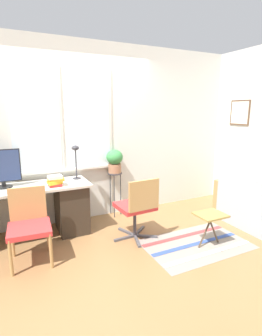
{
  "coord_description": "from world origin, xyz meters",
  "views": [
    {
      "loc": [
        -0.93,
        -3.25,
        1.71
      ],
      "look_at": [
        0.72,
        0.15,
        0.87
      ],
      "focal_mm": 28.0,
      "sensor_mm": 36.0,
      "label": 1
    }
  ],
  "objects_px": {
    "office_chair_swivel": "(137,206)",
    "couch_loveseat": "(256,208)",
    "potted_plant": "(115,160)",
    "book_stack": "(55,181)",
    "folding_stool": "(210,217)",
    "monitor": "(2,169)",
    "keyboard": "(4,193)",
    "mouse": "(27,189)",
    "plant_stand": "(115,179)",
    "desk_lamp": "(76,155)",
    "desk_chair_wooden": "(29,223)"
  },
  "relations": [
    {
      "from": "couch_loveseat",
      "to": "potted_plant",
      "type": "bearing_deg",
      "value": 53.61
    },
    {
      "from": "desk_lamp",
      "to": "office_chair_swivel",
      "type": "relative_size",
      "value": 0.56
    },
    {
      "from": "mouse",
      "to": "couch_loveseat",
      "type": "distance_m",
      "value": 3.25
    },
    {
      "from": "potted_plant",
      "to": "folding_stool",
      "type": "distance_m",
      "value": 1.7
    },
    {
      "from": "potted_plant",
      "to": "couch_loveseat",
      "type": "bearing_deg",
      "value": -36.39
    },
    {
      "from": "office_chair_swivel",
      "to": "couch_loveseat",
      "type": "bearing_deg",
      "value": 164.52
    },
    {
      "from": "keyboard",
      "to": "desk_chair_wooden",
      "type": "xyz_separation_m",
      "value": [
        0.23,
        -0.38,
        -0.29
      ]
    },
    {
      "from": "potted_plant",
      "to": "desk_chair_wooden",
      "type": "bearing_deg",
      "value": -150.09
    },
    {
      "from": "desk_lamp",
      "to": "couch_loveseat",
      "type": "xyz_separation_m",
      "value": [
        2.39,
        -1.17,
        -0.8
      ]
    },
    {
      "from": "office_chair_swivel",
      "to": "couch_loveseat",
      "type": "relative_size",
      "value": 0.74
    },
    {
      "from": "book_stack",
      "to": "potted_plant",
      "type": "xyz_separation_m",
      "value": [
        1.0,
        0.38,
        0.13
      ]
    },
    {
      "from": "couch_loveseat",
      "to": "keyboard",
      "type": "bearing_deg",
      "value": 75.42
    },
    {
      "from": "couch_loveseat",
      "to": "potted_plant",
      "type": "xyz_separation_m",
      "value": [
        -1.75,
        1.29,
        0.65
      ]
    },
    {
      "from": "keyboard",
      "to": "office_chair_swivel",
      "type": "relative_size",
      "value": 0.43
    },
    {
      "from": "monitor",
      "to": "potted_plant",
      "type": "distance_m",
      "value": 1.61
    },
    {
      "from": "desk_chair_wooden",
      "to": "folding_stool",
      "type": "xyz_separation_m",
      "value": [
        2.09,
        -0.65,
        -0.07
      ]
    },
    {
      "from": "office_chair_swivel",
      "to": "plant_stand",
      "type": "bearing_deg",
      "value": -95.98
    },
    {
      "from": "office_chair_swivel",
      "to": "potted_plant",
      "type": "relative_size",
      "value": 2.33
    },
    {
      "from": "desk_lamp",
      "to": "book_stack",
      "type": "height_order",
      "value": "desk_lamp"
    },
    {
      "from": "book_stack",
      "to": "couch_loveseat",
      "type": "distance_m",
      "value": 2.94
    },
    {
      "from": "office_chair_swivel",
      "to": "book_stack",
      "type": "bearing_deg",
      "value": -31.14
    },
    {
      "from": "mouse",
      "to": "potted_plant",
      "type": "height_order",
      "value": "potted_plant"
    },
    {
      "from": "couch_loveseat",
      "to": "desk_lamp",
      "type": "bearing_deg",
      "value": 63.99
    },
    {
      "from": "mouse",
      "to": "plant_stand",
      "type": "relative_size",
      "value": 0.09
    },
    {
      "from": "desk_chair_wooden",
      "to": "plant_stand",
      "type": "xyz_separation_m",
      "value": [
        1.38,
        0.79,
        0.16
      ]
    },
    {
      "from": "monitor",
      "to": "plant_stand",
      "type": "distance_m",
      "value": 1.65
    },
    {
      "from": "mouse",
      "to": "plant_stand",
      "type": "distance_m",
      "value": 1.41
    },
    {
      "from": "book_stack",
      "to": "couch_loveseat",
      "type": "xyz_separation_m",
      "value": [
        2.74,
        -0.91,
        -0.52
      ]
    },
    {
      "from": "office_chair_swivel",
      "to": "potted_plant",
      "type": "distance_m",
      "value": 1.0
    },
    {
      "from": "couch_loveseat",
      "to": "folding_stool",
      "type": "xyz_separation_m",
      "value": [
        -1.04,
        -0.15,
        0.1
      ]
    },
    {
      "from": "book_stack",
      "to": "folding_stool",
      "type": "relative_size",
      "value": 0.53
    },
    {
      "from": "book_stack",
      "to": "folding_stool",
      "type": "distance_m",
      "value": 2.05
    },
    {
      "from": "desk_lamp",
      "to": "monitor",
      "type": "bearing_deg",
      "value": -178.31
    },
    {
      "from": "monitor",
      "to": "keyboard",
      "type": "bearing_deg",
      "value": -91.06
    },
    {
      "from": "desk_chair_wooden",
      "to": "potted_plant",
      "type": "height_order",
      "value": "potted_plant"
    },
    {
      "from": "mouse",
      "to": "desk_chair_wooden",
      "type": "height_order",
      "value": "desk_chair_wooden"
    },
    {
      "from": "plant_stand",
      "to": "mouse",
      "type": "bearing_deg",
      "value": -163.3
    },
    {
      "from": "plant_stand",
      "to": "desk_lamp",
      "type": "bearing_deg",
      "value": -169.64
    },
    {
      "from": "monitor",
      "to": "potted_plant",
      "type": "relative_size",
      "value": 1.34
    },
    {
      "from": "potted_plant",
      "to": "folding_stool",
      "type": "height_order",
      "value": "potted_plant"
    },
    {
      "from": "potted_plant",
      "to": "folding_stool",
      "type": "relative_size",
      "value": 0.86
    },
    {
      "from": "keyboard",
      "to": "plant_stand",
      "type": "height_order",
      "value": "keyboard"
    },
    {
      "from": "plant_stand",
      "to": "potted_plant",
      "type": "bearing_deg",
      "value": 180.0
    },
    {
      "from": "book_stack",
      "to": "keyboard",
      "type": "bearing_deg",
      "value": -176.57
    },
    {
      "from": "folding_stool",
      "to": "mouse",
      "type": "bearing_deg",
      "value": 153.27
    },
    {
      "from": "mouse",
      "to": "plant_stand",
      "type": "height_order",
      "value": "mouse"
    },
    {
      "from": "desk_chair_wooden",
      "to": "monitor",
      "type": "bearing_deg",
      "value": 113.56
    },
    {
      "from": "desk_chair_wooden",
      "to": "office_chair_swivel",
      "type": "height_order",
      "value": "office_chair_swivel"
    },
    {
      "from": "monitor",
      "to": "book_stack",
      "type": "bearing_deg",
      "value": -20.68
    },
    {
      "from": "keyboard",
      "to": "mouse",
      "type": "height_order",
      "value": "mouse"
    }
  ]
}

